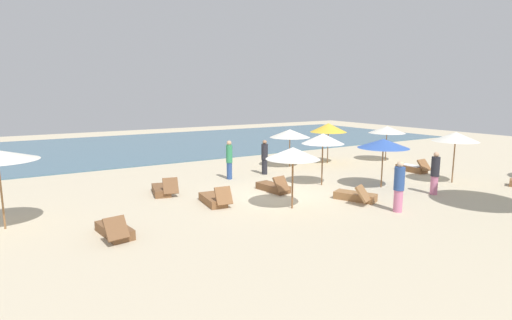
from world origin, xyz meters
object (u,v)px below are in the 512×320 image
at_px(lounger_4, 413,168).
at_px(lounger_5, 214,199).
at_px(umbrella_7, 383,143).
at_px(lounger_6, 115,230).
at_px(umbrella_3, 323,139).
at_px(person_0, 265,157).
at_px(lounger_3, 356,196).
at_px(umbrella_2, 290,133).
at_px(umbrella_4, 456,137).
at_px(person_1, 435,173).
at_px(lounger_2, 162,190).
at_px(lounger_1, 274,187).
at_px(person_2, 399,186).
at_px(umbrella_5, 293,153).
at_px(umbrella_6, 387,130).
at_px(person_3, 229,159).
at_px(umbrella_1, 328,128).

relative_size(lounger_4, lounger_5, 1.00).
bearing_deg(umbrella_7, lounger_6, -179.83).
distance_m(umbrella_3, person_0, 3.51).
height_order(lounger_3, lounger_5, lounger_5).
bearing_deg(umbrella_3, umbrella_2, 72.03).
xyz_separation_m(umbrella_4, person_1, (-2.52, -0.82, -1.19)).
xyz_separation_m(umbrella_4, lounger_3, (-5.80, 0.12, -1.87)).
bearing_deg(lounger_5, lounger_2, 114.86).
xyz_separation_m(lounger_1, person_1, (5.07, -3.70, 0.68)).
height_order(lounger_3, person_0, person_0).
distance_m(lounger_3, person_2, 1.88).
relative_size(umbrella_5, lounger_2, 1.23).
bearing_deg(person_1, lounger_5, 157.54).
bearing_deg(lounger_1, lounger_6, -164.40).
distance_m(lounger_4, person_0, 7.54).
distance_m(lounger_6, person_0, 9.55).
distance_m(umbrella_4, person_1, 2.91).
xyz_separation_m(umbrella_6, person_2, (-7.70, -7.06, -0.94)).
bearing_deg(umbrella_7, person_0, 119.00).
bearing_deg(lounger_6, lounger_5, 20.94).
relative_size(person_1, person_2, 0.97).
bearing_deg(person_0, umbrella_3, -75.01).
bearing_deg(umbrella_5, umbrella_7, 5.47).
distance_m(umbrella_4, lounger_2, 12.67).
bearing_deg(lounger_5, lounger_3, -26.64).
height_order(lounger_3, lounger_6, lounger_6).
height_order(person_2, person_3, person_3).
height_order(umbrella_3, umbrella_6, umbrella_3).
relative_size(umbrella_1, person_1, 1.34).
relative_size(lounger_3, lounger_4, 1.04).
relative_size(lounger_3, person_1, 1.05).
bearing_deg(person_3, lounger_5, -125.76).
bearing_deg(umbrella_2, lounger_1, -133.26).
bearing_deg(person_1, umbrella_6, 53.80).
distance_m(umbrella_3, lounger_2, 6.96).
height_order(umbrella_5, lounger_4, umbrella_5).
relative_size(umbrella_7, person_3, 1.18).
distance_m(umbrella_2, lounger_3, 7.19).
height_order(lounger_1, person_0, person_0).
relative_size(lounger_4, person_1, 1.01).
height_order(umbrella_1, umbrella_3, umbrella_1).
xyz_separation_m(person_2, person_3, (-2.40, 7.46, 0.05)).
distance_m(lounger_5, lounger_6, 4.03).
bearing_deg(umbrella_7, lounger_3, -159.10).
height_order(umbrella_4, umbrella_7, umbrella_4).
relative_size(umbrella_1, lounger_2, 1.30).
distance_m(umbrella_1, person_2, 9.36).
height_order(umbrella_5, umbrella_6, umbrella_5).
bearing_deg(lounger_3, person_3, 111.26).
xyz_separation_m(umbrella_3, umbrella_5, (-3.20, -2.14, -0.09)).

